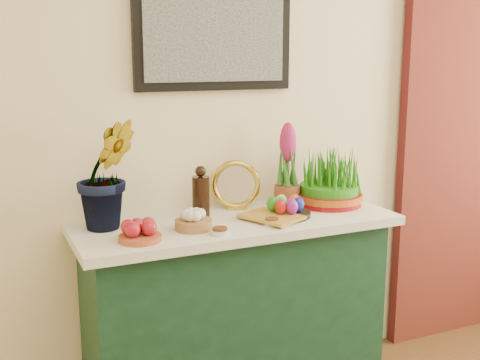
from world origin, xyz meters
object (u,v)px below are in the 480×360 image
mirror (236,185)px  book (258,221)px  sideboard (235,318)px  hyacinth_green (106,156)px  wheatgrass_sabzeh (329,181)px

mirror → book: size_ratio=0.95×
sideboard → mirror: size_ratio=5.64×
sideboard → hyacinth_green: (-0.53, 0.08, 0.76)m
hyacinth_green → book: size_ratio=2.46×
sideboard → hyacinth_green: size_ratio=2.17×
hyacinth_green → wheatgrass_sabzeh: bearing=-6.6°
sideboard → mirror: mirror is taller
mirror → wheatgrass_sabzeh: (0.43, -0.11, 0.00)m
wheatgrass_sabzeh → sideboard: bearing=-175.3°
mirror → book: bearing=-95.3°
wheatgrass_sabzeh → hyacinth_green: bearing=178.0°
hyacinth_green → mirror: 0.64m
book → wheatgrass_sabzeh: size_ratio=0.76×
hyacinth_green → mirror: bearing=2.8°
mirror → book: mirror is taller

